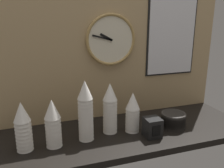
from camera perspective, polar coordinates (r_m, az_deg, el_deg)
ground_plane at (r=153.06cm, az=3.09°, el=-11.66°), size 160.00×56.00×4.00cm
wall_tiled_back at (r=161.34cm, az=-0.09°, el=10.13°), size 160.00×3.00×105.00cm
cup_stack_center at (r=143.52cm, az=-0.48°, el=-5.83°), size 8.79×8.79×31.30cm
cup_stack_center_right at (r=146.37cm, az=4.96°, el=-6.75°), size 8.79×8.79×25.09cm
cup_stack_center_left at (r=135.17cm, az=-6.39°, el=-6.40°), size 8.79×8.79×35.44cm
cup_stack_left at (r=132.99cm, az=-14.03°, el=-9.15°), size 8.79×8.79×27.16cm
cup_stack_far_left at (r=133.91cm, az=-20.64°, el=-9.56°), size 8.79×8.79×27.16cm
bowl_stack_right at (r=158.66cm, az=14.49°, el=-8.29°), size 15.82×15.82×9.66cm
wall_clock at (r=157.84cm, az=-0.28°, el=10.59°), size 34.05×2.70×34.05cm
menu_board at (r=178.18cm, az=14.18°, el=11.43°), size 38.68×1.32×58.36cm
napkin_dispenser at (r=144.50cm, az=9.68°, el=-10.21°), size 9.30×10.14×11.47cm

